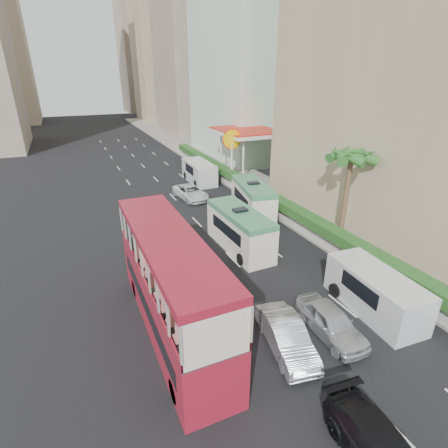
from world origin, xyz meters
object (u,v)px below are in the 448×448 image
car_silver_lane_b (329,333)px  palm_tree (345,200)px  van_asset (191,199)px  shell_station (247,153)px  minibus_near (240,230)px  minibus_far (253,200)px  panel_van_near (375,292)px  panel_van_far (199,172)px  car_silver_lane_a (285,348)px  double_decker_bus (171,285)px

car_silver_lane_b → palm_tree: palm_tree is taller
van_asset → shell_station: size_ratio=0.59×
car_silver_lane_b → minibus_near: bearing=91.8°
minibus_far → minibus_near: bearing=-115.4°
panel_van_near → palm_tree: palm_tree is taller
palm_tree → panel_van_far: bearing=101.6°
panel_van_far → palm_tree: size_ratio=0.90×
panel_van_near → palm_tree: 8.18m
car_silver_lane_a → panel_van_near: 5.90m
double_decker_bus → car_silver_lane_a: bearing=-38.8°
car_silver_lane_a → minibus_near: size_ratio=0.67×
panel_van_far → palm_tree: palm_tree is taller
minibus_near → car_silver_lane_a: bearing=-106.2°
van_asset → minibus_far: 7.38m
car_silver_lane_a → car_silver_lane_b: bearing=9.0°
van_asset → minibus_near: 11.61m
van_asset → double_decker_bus: bearing=-118.4°
panel_van_near → palm_tree: size_ratio=0.86×
palm_tree → car_silver_lane_b: bearing=-133.6°
van_asset → minibus_far: bearing=-67.7°
minibus_far → double_decker_bus: bearing=-121.5°
panel_van_near → shell_station: shell_station is taller
car_silver_lane_b → van_asset: (0.38, 21.26, 0.00)m
car_silver_lane_b → minibus_far: (3.88, 14.93, 1.43)m
car_silver_lane_b → palm_tree: bearing=48.4°
double_decker_bus → shell_station: size_ratio=1.38×
minibus_far → panel_van_near: 14.37m
double_decker_bus → shell_station: (16.00, 23.00, 0.22)m
minibus_near → panel_van_far: (3.17, 16.61, -0.28)m
car_silver_lane_b → shell_station: (9.29, 26.44, 2.75)m
double_decker_bus → minibus_far: double_decker_bus is taller
double_decker_bus → van_asset: bearing=68.3°
van_asset → minibus_near: (-0.34, -11.51, 1.42)m
palm_tree → panel_van_near: bearing=-118.9°
car_silver_lane_a → car_silver_lane_b: same height
panel_van_far → palm_tree: 19.43m
car_silver_lane_a → car_silver_lane_b: size_ratio=1.03×
panel_van_near → panel_van_far: panel_van_far is taller
minibus_far → palm_tree: (3.21, -7.48, 1.95)m
car_silver_lane_a → palm_tree: bearing=47.7°
minibus_far → car_silver_lane_a: bearing=-101.9°
car_silver_lane_a → panel_van_far: 26.94m
double_decker_bus → panel_van_far: double_decker_bus is taller
car_silver_lane_b → car_silver_lane_a: bearing=-179.0°
van_asset → panel_van_near: 20.92m
double_decker_bus → car_silver_lane_b: bearing=-27.2°
van_asset → palm_tree: (6.72, -13.81, 3.38)m
double_decker_bus → van_asset: double_decker_bus is taller
panel_van_near → shell_station: bearing=80.9°
double_decker_bus → van_asset: 19.34m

